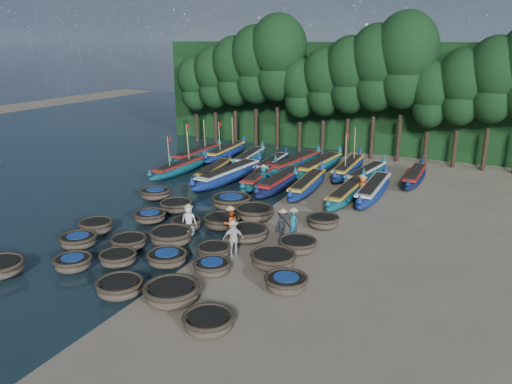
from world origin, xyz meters
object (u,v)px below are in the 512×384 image
at_px(coracle_7, 167,258).
at_px(fisherman_3, 283,224).
at_px(coracle_21, 176,206).
at_px(coracle_11, 129,242).
at_px(coracle_19, 297,245).
at_px(long_boat_12, 272,164).
at_px(fisherman_4, 233,238).
at_px(long_boat_5, 281,181).
at_px(coracle_14, 273,259).
at_px(coracle_13, 214,251).
at_px(long_boat_4, 260,177).
at_px(long_boat_7, 347,193).
at_px(fisherman_2, 231,222).
at_px(long_boat_3, 229,175).
at_px(fisherman_6, 363,187).
at_px(fisherman_5, 263,176).
at_px(long_boat_15, 348,168).
at_px(coracle_6, 118,258).
at_px(coracle_18, 247,233).
at_px(long_boat_11, 249,158).
at_px(long_boat_8, 373,190).
at_px(coracle_15, 150,216).
at_px(coracle_16, 186,224).
at_px(long_boat_9, 197,154).
at_px(coracle_2, 120,287).
at_px(coracle_10, 96,226).
at_px(long_boat_14, 319,166).
at_px(coracle_17, 222,221).
at_px(coracle_24, 323,221).
at_px(fisherman_1, 294,223).
at_px(long_boat_13, 295,163).
at_px(coracle_0, 0,267).
at_px(long_boat_17, 415,176).
at_px(coracle_8, 212,267).
at_px(coracle_5, 78,240).
at_px(coracle_1, 73,263).
at_px(long_boat_6, 307,185).
at_px(coracle_12, 171,236).
at_px(long_boat_2, 214,171).
at_px(long_boat_1, 180,168).

relative_size(coracle_7, fisherman_3, 1.07).
bearing_deg(coracle_21, coracle_11, -79.07).
relative_size(coracle_19, long_boat_12, 0.28).
bearing_deg(fisherman_4, long_boat_5, 65.37).
height_order(coracle_7, coracle_14, coracle_14).
height_order(coracle_13, long_boat_4, long_boat_4).
bearing_deg(long_boat_7, fisherman_2, -110.89).
xyz_separation_m(long_boat_3, long_boat_4, (2.29, 0.69, -0.07)).
bearing_deg(fisherman_6, fisherman_5, 41.65).
xyz_separation_m(long_boat_7, long_boat_15, (-1.80, 6.39, 0.03)).
relative_size(coracle_6, coracle_21, 0.73).
relative_size(coracle_18, long_boat_11, 0.31).
height_order(long_boat_8, fisherman_6, fisherman_6).
bearing_deg(coracle_7, coracle_15, 135.31).
distance_m(long_boat_11, fisherman_2, 16.90).
xyz_separation_m(coracle_16, long_boat_9, (-8.64, 14.45, 0.15)).
relative_size(coracle_2, coracle_10, 1.11).
distance_m(coracle_10, long_boat_14, 19.01).
xyz_separation_m(coracle_7, coracle_17, (-0.11, 5.31, 0.04)).
relative_size(coracle_2, coracle_21, 1.00).
xyz_separation_m(coracle_19, coracle_24, (0.06, 3.75, 0.02)).
xyz_separation_m(long_boat_7, long_boat_8, (1.40, 1.41, 0.03)).
height_order(coracle_10, fisherman_1, fisherman_1).
distance_m(coracle_11, long_boat_13, 18.60).
relative_size(coracle_16, coracle_19, 0.96).
distance_m(coracle_0, fisherman_2, 11.17).
relative_size(coracle_19, long_boat_3, 0.22).
bearing_deg(long_boat_17, long_boat_4, -152.83).
bearing_deg(long_boat_11, long_boat_15, -6.43).
height_order(coracle_7, coracle_8, coracle_7).
xyz_separation_m(coracle_5, fisherman_2, (6.40, 4.57, 0.53)).
relative_size(long_boat_7, fisherman_5, 4.34).
relative_size(coracle_1, coracle_5, 1.06).
relative_size(long_boat_6, fisherman_4, 4.01).
bearing_deg(long_boat_13, long_boat_7, -35.57).
xyz_separation_m(coracle_12, long_boat_2, (-4.90, 12.43, 0.02)).
height_order(long_boat_2, long_boat_7, long_boat_7).
xyz_separation_m(coracle_8, coracle_19, (2.57, 4.01, 0.03)).
distance_m(coracle_12, long_boat_14, 17.41).
bearing_deg(long_boat_11, coracle_21, -89.74).
bearing_deg(coracle_10, coracle_14, 2.34).
bearing_deg(long_boat_1, coracle_6, -63.58).
bearing_deg(fisherman_3, coracle_5, 148.31).
relative_size(coracle_19, fisherman_1, 1.07).
xyz_separation_m(coracle_1, coracle_2, (3.57, -0.90, 0.02)).
relative_size(long_boat_5, fisherman_3, 4.59).
height_order(long_boat_17, fisherman_5, fisherman_5).
bearing_deg(coracle_10, long_boat_3, 82.87).
distance_m(coracle_6, long_boat_11, 21.09).
height_order(coracle_0, coracle_15, coracle_0).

